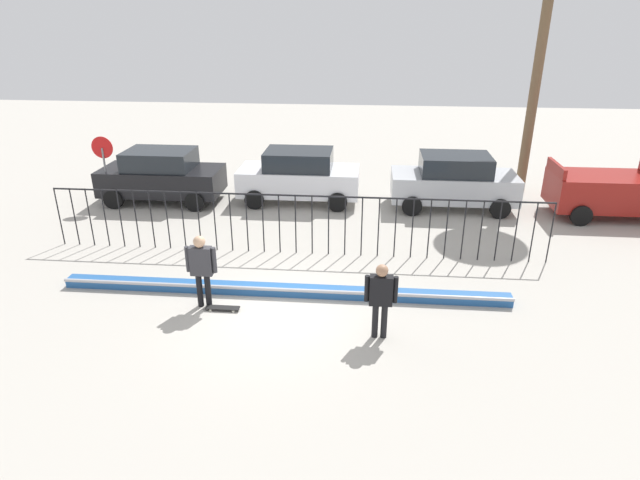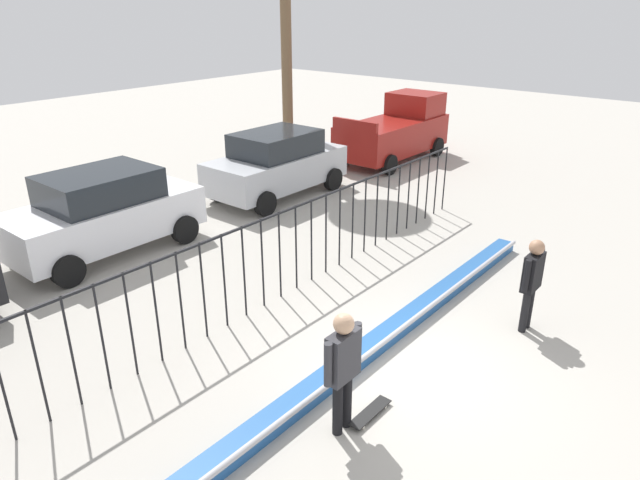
{
  "view_description": "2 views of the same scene",
  "coord_description": "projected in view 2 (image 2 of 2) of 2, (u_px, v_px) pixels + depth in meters",
  "views": [
    {
      "loc": [
        1.98,
        -10.78,
        6.43
      ],
      "look_at": [
        0.82,
        1.85,
        1.01
      ],
      "focal_mm": 30.13,
      "sensor_mm": 36.0,
      "label": 1
    },
    {
      "loc": [
        -6.66,
        -3.68,
        5.4
      ],
      "look_at": [
        0.93,
        2.59,
        1.22
      ],
      "focal_mm": 31.98,
      "sensor_mm": 36.0,
      "label": 2
    }
  ],
  "objects": [
    {
      "name": "ground_plane",
      "position": [
        409.0,
        370.0,
        8.99
      ],
      "size": [
        60.0,
        60.0,
        0.0
      ],
      "primitive_type": "plane",
      "color": "#ADA89E"
    },
    {
      "name": "perimeter_fence",
      "position": [
        262.0,
        254.0,
        10.45
      ],
      "size": [
        14.04,
        0.04,
        1.76
      ],
      "color": "black",
      "rests_on": "ground"
    },
    {
      "name": "parked_car_silver",
      "position": [
        277.0,
        163.0,
        16.6
      ],
      "size": [
        4.3,
        2.12,
        1.9
      ],
      "rotation": [
        0.0,
        0.0,
        0.07
      ],
      "color": "#B7BABF",
      "rests_on": "ground"
    },
    {
      "name": "pickup_truck",
      "position": [
        396.0,
        131.0,
        20.41
      ],
      "size": [
        4.7,
        2.12,
        2.24
      ],
      "rotation": [
        0.0,
        0.0,
        0.02
      ],
      "color": "maroon",
      "rests_on": "ground"
    },
    {
      "name": "parked_car_white",
      "position": [
        103.0,
        212.0,
        12.83
      ],
      "size": [
        4.3,
        2.12,
        1.9
      ],
      "rotation": [
        0.0,
        0.0,
        -0.07
      ],
      "color": "silver",
      "rests_on": "ground"
    },
    {
      "name": "bowl_coping_ledge",
      "position": [
        372.0,
        347.0,
        9.37
      ],
      "size": [
        11.0,
        0.4,
        0.27
      ],
      "color": "#235699",
      "rests_on": "ground"
    },
    {
      "name": "camera_operator",
      "position": [
        532.0,
        277.0,
        9.71
      ],
      "size": [
        0.69,
        0.26,
        1.71
      ],
      "rotation": [
        0.0,
        0.0,
        2.6
      ],
      "color": "black",
      "rests_on": "ground"
    },
    {
      "name": "skateboarder",
      "position": [
        343.0,
        363.0,
        7.34
      ],
      "size": [
        0.72,
        0.27,
        1.79
      ],
      "rotation": [
        0.0,
        0.0,
        0.5
      ],
      "color": "black",
      "rests_on": "ground"
    },
    {
      "name": "skateboard",
      "position": [
        370.0,
        412.0,
        7.97
      ],
      "size": [
        0.8,
        0.2,
        0.07
      ],
      "rotation": [
        0.0,
        0.0,
        0.2
      ],
      "color": "black",
      "rests_on": "ground"
    }
  ]
}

